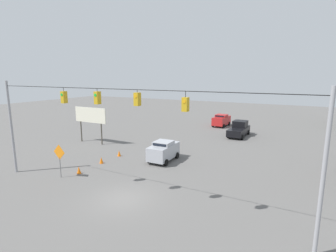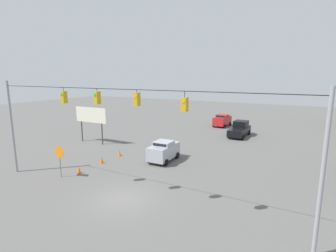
{
  "view_description": "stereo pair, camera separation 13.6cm",
  "coord_description": "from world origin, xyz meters",
  "px_view_note": "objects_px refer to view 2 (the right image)",
  "views": [
    {
      "loc": [
        -10.75,
        13.39,
        8.44
      ],
      "look_at": [
        -0.11,
        -6.37,
        4.11
      ],
      "focal_mm": 28.0,
      "sensor_mm": 36.0,
      "label": 1
    },
    {
      "loc": [
        -10.87,
        13.33,
        8.44
      ],
      "look_at": [
        -0.11,
        -6.37,
        4.11
      ],
      "focal_mm": 28.0,
      "sensor_mm": 36.0,
      "label": 2
    }
  ],
  "objects_px": {
    "sedan_silver_withflow_mid": "(164,151)",
    "sedan_red_withflow_deep": "(222,120)",
    "roadside_billboard": "(91,117)",
    "traffic_cone_second": "(102,160)",
    "traffic_cone_nearest": "(79,170)",
    "pickup_truck_black_oncoming_deep": "(240,129)",
    "overhead_signal_span": "(116,126)",
    "traffic_cone_third": "(119,153)",
    "work_zone_sign": "(60,154)"
  },
  "relations": [
    {
      "from": "roadside_billboard",
      "to": "sedan_red_withflow_deep",
      "type": "bearing_deg",
      "value": -120.97
    },
    {
      "from": "sedan_red_withflow_deep",
      "to": "traffic_cone_nearest",
      "type": "xyz_separation_m",
      "value": [
        4.45,
        27.23,
        -0.72
      ]
    },
    {
      "from": "pickup_truck_black_oncoming_deep",
      "to": "sedan_silver_withflow_mid",
      "type": "xyz_separation_m",
      "value": [
        4.04,
        14.68,
        0.07
      ]
    },
    {
      "from": "overhead_signal_span",
      "to": "traffic_cone_third",
      "type": "distance_m",
      "value": 11.42
    },
    {
      "from": "traffic_cone_nearest",
      "to": "sedan_silver_withflow_mid",
      "type": "bearing_deg",
      "value": -125.92
    },
    {
      "from": "traffic_cone_third",
      "to": "roadside_billboard",
      "type": "distance_m",
      "value": 7.86
    },
    {
      "from": "pickup_truck_black_oncoming_deep",
      "to": "sedan_silver_withflow_mid",
      "type": "distance_m",
      "value": 15.23
    },
    {
      "from": "overhead_signal_span",
      "to": "traffic_cone_nearest",
      "type": "relative_size",
      "value": 36.76
    },
    {
      "from": "pickup_truck_black_oncoming_deep",
      "to": "roadside_billboard",
      "type": "distance_m",
      "value": 20.33
    },
    {
      "from": "overhead_signal_span",
      "to": "work_zone_sign",
      "type": "relative_size",
      "value": 8.26
    },
    {
      "from": "traffic_cone_nearest",
      "to": "roadside_billboard",
      "type": "xyz_separation_m",
      "value": [
        6.8,
        -8.5,
        3.02
      ]
    },
    {
      "from": "pickup_truck_black_oncoming_deep",
      "to": "traffic_cone_third",
      "type": "bearing_deg",
      "value": 60.2
    },
    {
      "from": "sedan_silver_withflow_mid",
      "to": "traffic_cone_nearest",
      "type": "bearing_deg",
      "value": 54.08
    },
    {
      "from": "roadside_billboard",
      "to": "pickup_truck_black_oncoming_deep",
      "type": "bearing_deg",
      "value": -140.7
    },
    {
      "from": "traffic_cone_nearest",
      "to": "traffic_cone_second",
      "type": "relative_size",
      "value": 1.0
    },
    {
      "from": "pickup_truck_black_oncoming_deep",
      "to": "work_zone_sign",
      "type": "bearing_deg",
      "value": 67.26
    },
    {
      "from": "sedan_silver_withflow_mid",
      "to": "traffic_cone_second",
      "type": "bearing_deg",
      "value": 36.06
    },
    {
      "from": "pickup_truck_black_oncoming_deep",
      "to": "work_zone_sign",
      "type": "relative_size",
      "value": 1.94
    },
    {
      "from": "traffic_cone_second",
      "to": "traffic_cone_third",
      "type": "relative_size",
      "value": 1.0
    },
    {
      "from": "sedan_red_withflow_deep",
      "to": "traffic_cone_second",
      "type": "relative_size",
      "value": 6.61
    },
    {
      "from": "sedan_red_withflow_deep",
      "to": "traffic_cone_second",
      "type": "bearing_deg",
      "value": 79.22
    },
    {
      "from": "sedan_silver_withflow_mid",
      "to": "traffic_cone_third",
      "type": "height_order",
      "value": "sedan_silver_withflow_mid"
    },
    {
      "from": "traffic_cone_third",
      "to": "sedan_silver_withflow_mid",
      "type": "bearing_deg",
      "value": -169.24
    },
    {
      "from": "sedan_silver_withflow_mid",
      "to": "roadside_billboard",
      "type": "distance_m",
      "value": 11.96
    },
    {
      "from": "traffic_cone_nearest",
      "to": "traffic_cone_third",
      "type": "distance_m",
      "value": 5.68
    },
    {
      "from": "pickup_truck_black_oncoming_deep",
      "to": "traffic_cone_second",
      "type": "bearing_deg",
      "value": 63.81
    },
    {
      "from": "traffic_cone_third",
      "to": "work_zone_sign",
      "type": "xyz_separation_m",
      "value": [
        0.55,
        7.03,
        1.67
      ]
    },
    {
      "from": "sedan_silver_withflow_mid",
      "to": "sedan_red_withflow_deep",
      "type": "relative_size",
      "value": 0.94
    },
    {
      "from": "traffic_cone_third",
      "to": "traffic_cone_second",
      "type": "bearing_deg",
      "value": 88.84
    },
    {
      "from": "traffic_cone_nearest",
      "to": "traffic_cone_third",
      "type": "bearing_deg",
      "value": -88.9
    },
    {
      "from": "overhead_signal_span",
      "to": "roadside_billboard",
      "type": "relative_size",
      "value": 4.74
    },
    {
      "from": "sedan_silver_withflow_mid",
      "to": "work_zone_sign",
      "type": "relative_size",
      "value": 1.4
    },
    {
      "from": "overhead_signal_span",
      "to": "traffic_cone_third",
      "type": "bearing_deg",
      "value": -51.12
    },
    {
      "from": "traffic_cone_nearest",
      "to": "work_zone_sign",
      "type": "relative_size",
      "value": 0.22
    },
    {
      "from": "pickup_truck_black_oncoming_deep",
      "to": "sedan_red_withflow_deep",
      "type": "distance_m",
      "value": 7.38
    },
    {
      "from": "traffic_cone_nearest",
      "to": "traffic_cone_third",
      "type": "height_order",
      "value": "same"
    },
    {
      "from": "overhead_signal_span",
      "to": "sedan_red_withflow_deep",
      "type": "distance_m",
      "value": 29.94
    },
    {
      "from": "traffic_cone_third",
      "to": "work_zone_sign",
      "type": "height_order",
      "value": "work_zone_sign"
    },
    {
      "from": "traffic_cone_second",
      "to": "overhead_signal_span",
      "type": "bearing_deg",
      "value": 140.61
    },
    {
      "from": "sedan_red_withflow_deep",
      "to": "traffic_cone_third",
      "type": "xyz_separation_m",
      "value": [
        4.56,
        21.55,
        -0.72
      ]
    },
    {
      "from": "pickup_truck_black_oncoming_deep",
      "to": "overhead_signal_span",
      "type": "bearing_deg",
      "value": 84.06
    },
    {
      "from": "traffic_cone_nearest",
      "to": "overhead_signal_span",
      "type": "bearing_deg",
      "value": 159.67
    },
    {
      "from": "traffic_cone_third",
      "to": "roadside_billboard",
      "type": "bearing_deg",
      "value": -22.87
    },
    {
      "from": "overhead_signal_span",
      "to": "traffic_cone_second",
      "type": "bearing_deg",
      "value": -39.39
    },
    {
      "from": "sedan_red_withflow_deep",
      "to": "traffic_cone_second",
      "type": "height_order",
      "value": "sedan_red_withflow_deep"
    },
    {
      "from": "overhead_signal_span",
      "to": "sedan_silver_withflow_mid",
      "type": "bearing_deg",
      "value": -79.98
    },
    {
      "from": "pickup_truck_black_oncoming_deep",
      "to": "sedan_red_withflow_deep",
      "type": "relative_size",
      "value": 1.3
    },
    {
      "from": "traffic_cone_second",
      "to": "roadside_billboard",
      "type": "xyz_separation_m",
      "value": [
        6.63,
        -5.49,
        3.02
      ]
    },
    {
      "from": "sedan_red_withflow_deep",
      "to": "work_zone_sign",
      "type": "xyz_separation_m",
      "value": [
        5.11,
        28.58,
        0.95
      ]
    },
    {
      "from": "traffic_cone_nearest",
      "to": "traffic_cone_third",
      "type": "relative_size",
      "value": 1.0
    }
  ]
}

